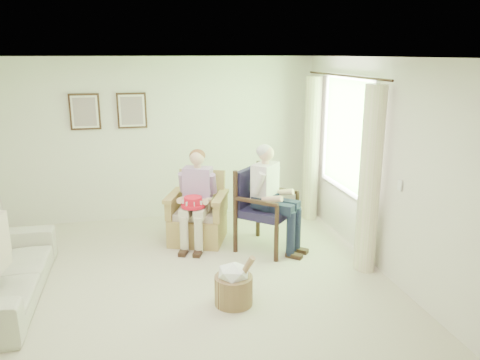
{
  "coord_description": "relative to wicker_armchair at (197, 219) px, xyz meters",
  "views": [
    {
      "loc": [
        -0.38,
        -4.77,
        2.64
      ],
      "look_at": [
        0.88,
        0.95,
        1.05
      ],
      "focal_mm": 35.0,
      "sensor_mm": 36.0,
      "label": 1
    }
  ],
  "objects": [
    {
      "name": "red_hat",
      "position": [
        -0.09,
        -0.32,
        0.36
      ],
      "size": [
        0.32,
        0.32,
        0.14
      ],
      "color": "red",
      "rests_on": "person_wicker"
    },
    {
      "name": "curtain_left",
      "position": [
        1.93,
        -1.38,
        0.84
      ],
      "size": [
        0.34,
        0.34,
        2.3
      ],
      "primitive_type": "cylinder",
      "color": "beige",
      "rests_on": "ground"
    },
    {
      "name": "hatbox",
      "position": [
        0.15,
        -1.89,
        -0.08
      ],
      "size": [
        0.53,
        0.53,
        0.61
      ],
      "color": "tan",
      "rests_on": "ground"
    },
    {
      "name": "wood_armchair",
      "position": [
        0.9,
        -0.4,
        0.3
      ],
      "size": [
        0.72,
        0.68,
        1.11
      ],
      "rotation": [
        0.0,
        0.0,
        0.83
      ],
      "color": "black",
      "rests_on": "ground"
    },
    {
      "name": "window",
      "position": [
        2.07,
        -0.4,
        1.27
      ],
      "size": [
        0.13,
        2.5,
        1.63
      ],
      "color": "#2D6B23",
      "rests_on": "right_wall"
    },
    {
      "name": "front_wall",
      "position": [
        -0.4,
        -4.35,
        0.99
      ],
      "size": [
        5.0,
        0.04,
        2.6
      ],
      "primitive_type": "cube",
      "color": "silver",
      "rests_on": "ground"
    },
    {
      "name": "framed_print_right",
      "position": [
        -0.85,
        1.11,
        1.47
      ],
      "size": [
        0.45,
        0.05,
        0.55
      ],
      "color": "#382114",
      "rests_on": "back_wall"
    },
    {
      "name": "wicker_armchair",
      "position": [
        0.0,
        0.0,
        0.0
      ],
      "size": [
        0.77,
        0.77,
        0.99
      ],
      "rotation": [
        0.0,
        0.0,
        -0.37
      ],
      "color": "tan",
      "rests_on": "ground"
    },
    {
      "name": "framed_print_left",
      "position": [
        -1.55,
        1.11,
        1.47
      ],
      "size": [
        0.45,
        0.05,
        0.55
      ],
      "color": "#382114",
      "rests_on": "back_wall"
    },
    {
      "name": "curtain_right",
      "position": [
        1.93,
        0.58,
        0.84
      ],
      "size": [
        0.34,
        0.34,
        2.3
      ],
      "primitive_type": "cylinder",
      "color": "beige",
      "rests_on": "ground"
    },
    {
      "name": "sofa",
      "position": [
        -2.35,
        -1.22,
        0.0
      ],
      "size": [
        2.17,
        0.85,
        0.64
      ],
      "primitive_type": "imported",
      "rotation": [
        0.0,
        0.0,
        1.57
      ],
      "color": "beige",
      "rests_on": "ground"
    },
    {
      "name": "right_wall",
      "position": [
        2.1,
        -1.6,
        0.99
      ],
      "size": [
        0.04,
        5.5,
        2.6
      ],
      "primitive_type": "cube",
      "color": "silver",
      "rests_on": "ground"
    },
    {
      "name": "floor",
      "position": [
        -0.4,
        -1.6,
        -0.31
      ],
      "size": [
        5.5,
        5.5,
        0.0
      ],
      "primitive_type": "plane",
      "color": "beige",
      "rests_on": "ground"
    },
    {
      "name": "person_dark",
      "position": [
        0.9,
        -0.59,
        0.55
      ],
      "size": [
        0.4,
        0.63,
        1.44
      ],
      "rotation": [
        0.0,
        0.0,
        0.83
      ],
      "color": "#181F36",
      "rests_on": "ground"
    },
    {
      "name": "back_wall",
      "position": [
        -0.4,
        1.15,
        0.99
      ],
      "size": [
        5.0,
        0.04,
        2.6
      ],
      "primitive_type": "cube",
      "color": "silver",
      "rests_on": "ground"
    },
    {
      "name": "person_wicker",
      "position": [
        -0.0,
        -0.13,
        0.46
      ],
      "size": [
        0.4,
        0.62,
        1.32
      ],
      "rotation": [
        0.0,
        0.0,
        -0.37
      ],
      "color": "beige",
      "rests_on": "ground"
    },
    {
      "name": "ceiling",
      "position": [
        -0.4,
        -1.6,
        2.29
      ],
      "size": [
        5.0,
        5.5,
        0.02
      ],
      "primitive_type": "cube",
      "color": "white",
      "rests_on": "back_wall"
    }
  ]
}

